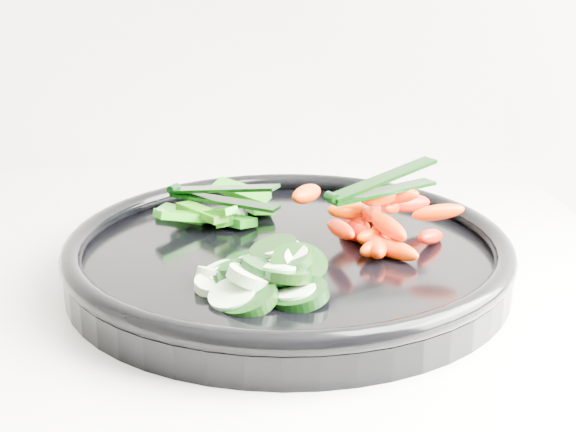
{
  "coord_description": "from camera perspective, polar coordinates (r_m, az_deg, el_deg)",
  "views": [
    {
      "loc": [
        0.66,
        1.02,
        1.2
      ],
      "look_at": [
        0.7,
        1.64,
        0.99
      ],
      "focal_mm": 50.0,
      "sensor_mm": 36.0,
      "label": 1
    }
  ],
  "objects": [
    {
      "name": "carrot_pile",
      "position": [
        0.7,
        6.14,
        -0.37
      ],
      "size": [
        0.15,
        0.15,
        0.05
      ],
      "color": "red",
      "rests_on": "veggie_tray"
    },
    {
      "name": "cucumber_pile",
      "position": [
        0.6,
        -2.04,
        -4.29
      ],
      "size": [
        0.11,
        0.13,
        0.04
      ],
      "color": "black",
      "rests_on": "veggie_tray"
    },
    {
      "name": "pepper_pile",
      "position": [
        0.75,
        -5.03,
        0.27
      ],
      "size": [
        0.11,
        0.11,
        0.03
      ],
      "color": "#09620C",
      "rests_on": "veggie_tray"
    },
    {
      "name": "tong_pepper",
      "position": [
        0.74,
        -4.84,
        1.54
      ],
      "size": [
        0.11,
        0.07,
        0.02
      ],
      "color": "black",
      "rests_on": "pepper_pile"
    },
    {
      "name": "tong_carrot",
      "position": [
        0.69,
        6.55,
        2.14
      ],
      "size": [
        0.11,
        0.07,
        0.02
      ],
      "color": "black",
      "rests_on": "carrot_pile"
    },
    {
      "name": "veggie_tray",
      "position": [
        0.68,
        0.0,
        -2.77
      ],
      "size": [
        0.44,
        0.44,
        0.04
      ],
      "color": "black",
      "rests_on": "counter"
    }
  ]
}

